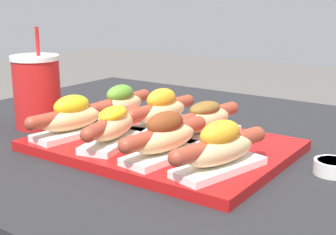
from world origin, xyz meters
name	(u,v)px	position (x,y,z in m)	size (l,w,h in m)	color
serving_tray	(162,145)	(-0.04, -0.10, 0.72)	(0.45, 0.32, 0.02)	#B71414
hot_dog_0	(72,118)	(-0.19, -0.17, 0.76)	(0.08, 0.20, 0.08)	white
hot_dog_1	(113,126)	(-0.10, -0.16, 0.76)	(0.10, 0.20, 0.07)	white
hot_dog_2	(165,137)	(0.02, -0.17, 0.76)	(0.08, 0.20, 0.08)	white
hot_dog_3	(220,149)	(0.13, -0.17, 0.76)	(0.10, 0.20, 0.08)	white
hot_dog_4	(120,105)	(-0.19, -0.03, 0.76)	(0.07, 0.20, 0.08)	white
hot_dog_5	(161,110)	(-0.09, -0.03, 0.76)	(0.07, 0.20, 0.08)	white
hot_dog_6	(205,120)	(0.02, -0.03, 0.76)	(0.08, 0.20, 0.07)	white
sauce_bowl	(332,166)	(0.26, -0.04, 0.72)	(0.06, 0.06, 0.02)	silver
drink_cup	(37,91)	(-0.35, -0.12, 0.79)	(0.10, 0.10, 0.22)	red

